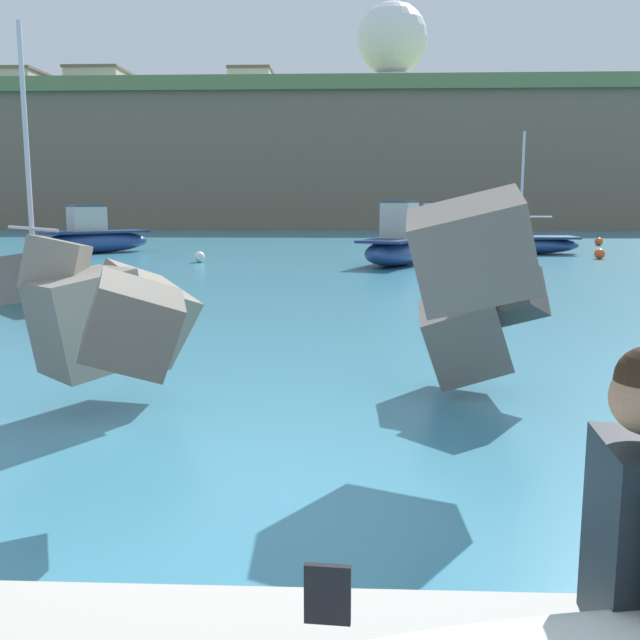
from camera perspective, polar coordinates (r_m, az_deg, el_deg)
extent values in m
plane|color=teal|center=(6.23, -10.46, -13.50)|extent=(400.00, 400.00, 0.00)
cube|color=slate|center=(8.64, -20.07, 3.99)|extent=(0.74, 0.68, 0.75)
cube|color=#4C4944|center=(5.89, -14.57, -0.31)|extent=(0.98, 0.87, 0.88)
cube|color=gray|center=(8.97, -14.05, 0.35)|extent=(1.51, 1.31, 1.41)
cube|color=#605B56|center=(9.20, -22.29, 2.38)|extent=(0.98, 1.10, 0.87)
cube|color=slate|center=(8.39, -17.95, -0.12)|extent=(1.49, 1.46, 1.20)
cube|color=#605B56|center=(6.96, 11.90, 5.39)|extent=(1.32, 1.16, 1.26)
cube|color=#605B56|center=(9.23, 11.29, -1.15)|extent=(1.21, 1.28, 1.28)
cube|color=#3D3A38|center=(9.12, 14.42, 2.08)|extent=(1.17, 1.26, 1.05)
cube|color=black|center=(2.33, 23.73, -15.88)|extent=(0.25, 0.40, 0.60)
cylinder|color=black|center=(2.64, 22.60, -10.02)|extent=(0.13, 0.53, 0.41)
cube|color=black|center=(1.98, 0.60, -20.80)|extent=(0.12, 0.03, 0.16)
ellipsoid|color=#1E6656|center=(44.23, 8.88, 6.73)|extent=(3.63, 6.21, 0.95)
cube|color=#164C41|center=(44.22, 8.89, 7.29)|extent=(3.34, 5.72, 0.10)
cube|color=#B7B2A8|center=(44.63, 9.05, 8.22)|extent=(1.56, 2.04, 1.36)
cube|color=#334C5B|center=(44.63, 9.08, 9.17)|extent=(1.40, 1.83, 0.12)
ellipsoid|color=navy|center=(35.70, -17.23, 5.88)|extent=(4.89, 4.78, 1.02)
cube|color=navy|center=(35.68, -17.27, 6.64)|extent=(4.50, 4.39, 0.10)
cube|color=#B7B2A8|center=(35.50, -17.89, 7.57)|extent=(1.80, 1.79, 1.13)
cube|color=#334C5B|center=(35.49, -17.94, 8.57)|extent=(1.62, 1.61, 0.12)
ellipsoid|color=navy|center=(27.70, 6.02, 5.36)|extent=(3.48, 5.18, 1.02)
cube|color=navy|center=(27.67, 6.03, 6.33)|extent=(3.20, 4.77, 0.10)
cube|color=#B7B2A8|center=(27.99, 6.29, 7.80)|extent=(1.56, 1.76, 1.32)
cube|color=#334C5B|center=(27.98, 6.31, 9.27)|extent=(1.40, 1.58, 0.12)
ellipsoid|color=maroon|center=(19.15, -21.11, 2.76)|extent=(4.91, 5.05, 0.83)
cube|color=maroon|center=(19.12, -21.18, 3.88)|extent=(4.52, 4.64, 0.10)
cylinder|color=silver|center=(19.48, -22.13, 12.61)|extent=(0.12, 0.12, 5.81)
cylinder|color=silver|center=(19.45, -21.77, 6.71)|extent=(2.34, 2.45, 0.08)
ellipsoid|color=navy|center=(34.97, 16.01, 5.69)|extent=(4.76, 2.20, 0.80)
cube|color=navy|center=(34.95, 16.04, 6.28)|extent=(4.38, 2.02, 0.10)
cylinder|color=silver|center=(34.83, 15.65, 10.25)|extent=(0.12, 0.12, 4.73)
cylinder|color=silver|center=(34.83, 15.54, 7.84)|extent=(2.84, 0.12, 0.08)
sphere|color=silver|center=(29.21, -9.48, 4.92)|extent=(0.44, 0.44, 0.44)
sphere|color=#E54C1E|center=(42.72, 21.12, 5.78)|extent=(0.44, 0.44, 0.44)
sphere|color=#E54C1E|center=(32.70, 21.17, 4.88)|extent=(0.44, 0.44, 0.44)
cube|color=#756651|center=(83.35, -8.35, 11.52)|extent=(101.45, 41.06, 11.43)
cube|color=#667F4C|center=(83.84, -8.46, 15.83)|extent=(103.48, 41.88, 1.20)
cylinder|color=silver|center=(82.41, 5.66, 17.54)|extent=(4.83, 4.83, 3.19)
sphere|color=white|center=(83.35, 5.73, 21.19)|extent=(7.55, 7.55, 7.55)
cube|color=#B2ADA3|center=(93.89, -23.02, 16.13)|extent=(7.19, 7.94, 4.10)
cube|color=#66564C|center=(94.20, -23.11, 17.46)|extent=(7.55, 8.34, 0.30)
cube|color=#B2ADA3|center=(94.36, -16.95, 16.69)|extent=(6.21, 6.80, 4.97)
cube|color=#66564C|center=(94.76, -17.03, 18.26)|extent=(6.52, 7.14, 0.30)
cube|color=beige|center=(86.58, -5.40, 17.48)|extent=(4.57, 5.76, 4.21)
cube|color=#66564C|center=(86.93, -5.42, 18.95)|extent=(4.80, 6.05, 0.30)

